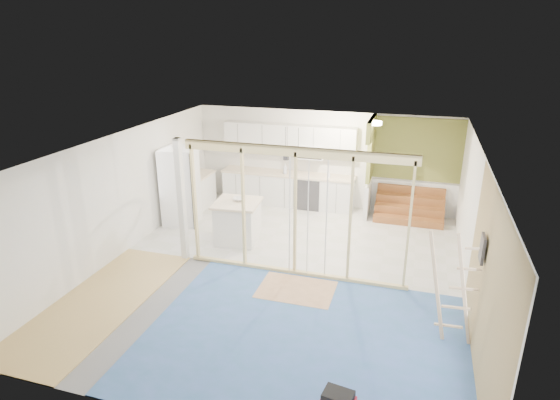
% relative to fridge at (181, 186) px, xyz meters
% --- Properties ---
extents(room, '(7.01, 8.01, 2.61)m').
position_rel_fridge_xyz_m(room, '(3.08, -1.75, 0.34)').
color(room, slate).
rests_on(room, ground).
extents(floor_overlays, '(7.00, 8.00, 0.03)m').
position_rel_fridge_xyz_m(floor_overlays, '(3.15, -1.69, -0.95)').
color(floor_overlays, silver).
rests_on(floor_overlays, room).
extents(stud_frame, '(4.66, 0.14, 2.60)m').
position_rel_fridge_xyz_m(stud_frame, '(2.84, -1.75, 0.63)').
color(stud_frame, '#D5BF82').
rests_on(stud_frame, room).
extents(base_cabinets, '(4.45, 2.24, 0.93)m').
position_rel_fridge_xyz_m(base_cabinets, '(1.47, 1.61, -0.49)').
color(base_cabinets, white).
rests_on(base_cabinets, room).
extents(upper_cabinets, '(3.60, 0.41, 0.85)m').
position_rel_fridge_xyz_m(upper_cabinets, '(2.24, 2.06, 0.86)').
color(upper_cabinets, white).
rests_on(upper_cabinets, room).
extents(green_partition, '(2.25, 1.51, 2.60)m').
position_rel_fridge_xyz_m(green_partition, '(5.12, 1.90, -0.02)').
color(green_partition, olive).
rests_on(green_partition, room).
extents(pot_rack, '(0.52, 0.52, 0.72)m').
position_rel_fridge_xyz_m(pot_rack, '(2.77, 0.14, 1.04)').
color(pot_rack, black).
rests_on(pot_rack, room).
extents(sheathing_panel, '(0.02, 4.00, 2.60)m').
position_rel_fridge_xyz_m(sheathing_panel, '(6.56, -3.75, 0.34)').
color(sheathing_panel, tan).
rests_on(sheathing_panel, room).
extents(electrical_panel, '(0.04, 0.30, 0.40)m').
position_rel_fridge_xyz_m(electrical_panel, '(6.51, -3.15, 0.69)').
color(electrical_panel, '#3D3D43').
rests_on(electrical_panel, room).
extents(ceiling_light, '(0.32, 0.32, 0.08)m').
position_rel_fridge_xyz_m(ceiling_light, '(4.48, 1.25, 1.58)').
color(ceiling_light, '#FFEABF').
rests_on(ceiling_light, room).
extents(fridge, '(1.00, 0.97, 1.92)m').
position_rel_fridge_xyz_m(fridge, '(0.00, 0.00, 0.00)').
color(fridge, white).
rests_on(fridge, room).
extents(island, '(1.07, 1.07, 0.97)m').
position_rel_fridge_xyz_m(island, '(1.74, -0.65, -0.48)').
color(island, white).
rests_on(island, room).
extents(bowl, '(0.34, 0.34, 0.07)m').
position_rel_fridge_xyz_m(bowl, '(1.76, -0.55, 0.04)').
color(bowl, silver).
rests_on(bowl, island).
extents(soap_bottle_a, '(0.12, 0.12, 0.28)m').
position_rel_fridge_xyz_m(soap_bottle_a, '(2.13, 1.86, 0.11)').
color(soap_bottle_a, silver).
rests_on(soap_bottle_a, base_cabinets).
extents(soap_bottle_b, '(0.10, 0.10, 0.17)m').
position_rel_fridge_xyz_m(soap_bottle_b, '(3.33, 1.83, 0.05)').
color(soap_bottle_b, white).
rests_on(soap_bottle_b, base_cabinets).
extents(ladder, '(0.95, 0.15, 1.77)m').
position_rel_fridge_xyz_m(ladder, '(6.22, -3.07, -0.05)').
color(ladder, '#D3AF81').
rests_on(ladder, room).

